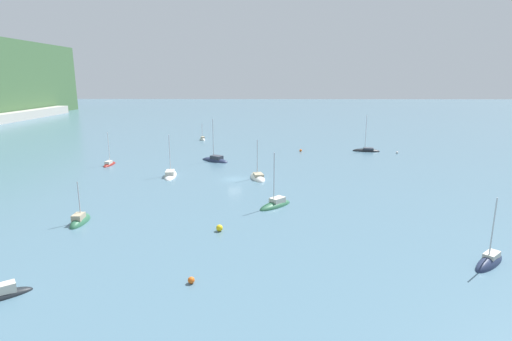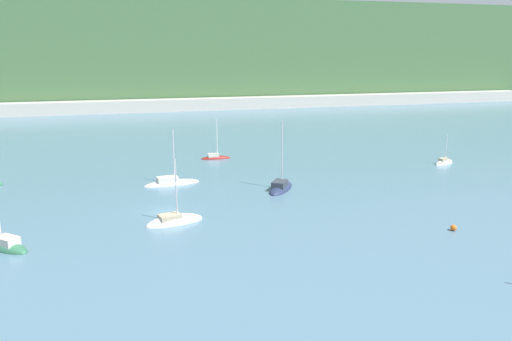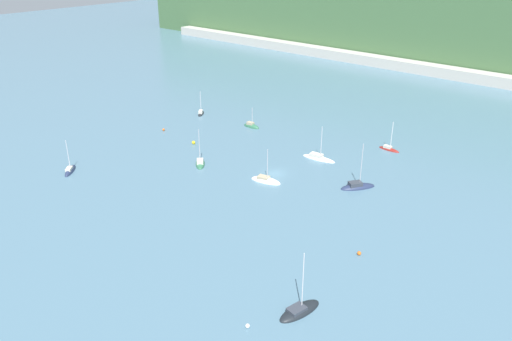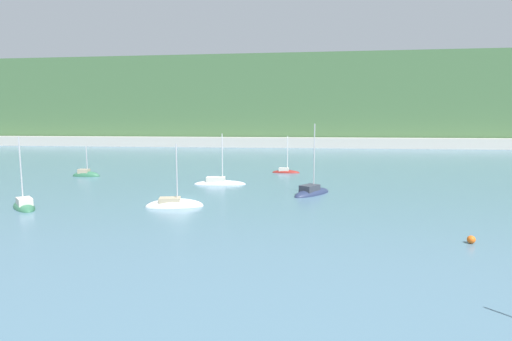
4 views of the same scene
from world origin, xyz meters
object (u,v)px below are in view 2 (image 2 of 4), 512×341
Objects in this scene: sailboat_1 at (5,247)px; mooring_buoy_3 at (454,228)px; sailboat_3 at (281,188)px; sailboat_4 at (171,183)px; sailboat_0 at (216,158)px; sailboat_7 at (444,163)px; sailboat_8 at (174,222)px.

mooring_buoy_3 is (45.58, -7.88, 0.20)m from sailboat_1.
sailboat_4 is at bearing 99.10° from sailboat_3.
sailboat_4 is 13.17× the size of mooring_buoy_3.
sailboat_7 is (36.97, -15.00, -0.04)m from sailboat_0.
sailboat_4 is (-9.72, -15.72, -0.00)m from sailboat_0.
sailboat_4 is at bearing 134.11° from mooring_buoy_3.
sailboat_3 is 15.90× the size of mooring_buoy_3.
sailboat_1 is 27.28m from sailboat_4.
sailboat_1 is at bearing 176.53° from sailboat_7.
sailboat_0 is 39.90m from sailboat_7.
sailboat_7 is at bearing -118.66° from sailboat_1.
sailboat_0 is 34.73m from sailboat_8.
sailboat_4 is 17.17m from sailboat_8.
sailboat_8 reaches higher than mooring_buoy_3.
sailboat_0 is at bearing 46.71° from sailboat_3.
sailboat_3 is 24.36m from mooring_buoy_3.
sailboat_1 is 0.86× the size of sailboat_3.
sailboat_4 reaches higher than mooring_buoy_3.
sailboat_1 is 1.03× the size of sailboat_4.
sailboat_1 is 1.08× the size of sailboat_8.
sailboat_3 reaches higher than sailboat_0.
sailboat_1 is at bearing 175.65° from sailboat_8.
sailboat_4 is 1.05× the size of sailboat_8.
sailboat_7 is (46.70, 0.73, -0.04)m from sailboat_4.
sailboat_3 reaches higher than sailboat_7.
sailboat_0 is at bearing 56.81° from sailboat_8.
sailboat_1 is 1.52× the size of sailboat_7.
sailboat_0 reaches higher than mooring_buoy_3.
sailboat_4 is 1.47× the size of sailboat_7.
sailboat_0 reaches higher than sailboat_7.
sailboat_0 is 23.22m from sailboat_3.
sailboat_3 reaches higher than sailboat_8.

